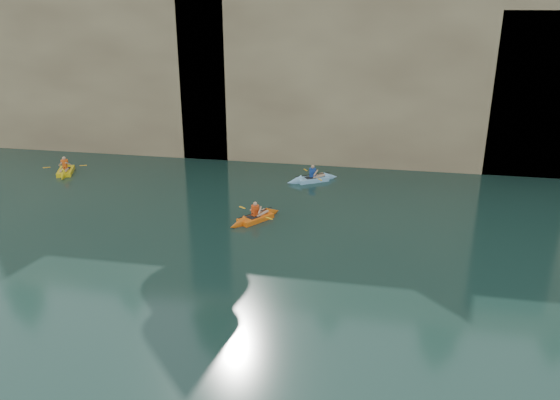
# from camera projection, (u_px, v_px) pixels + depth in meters

# --- Properties ---
(ground) EXTENTS (160.00, 160.00, 0.00)m
(ground) POSITION_uv_depth(u_px,v_px,m) (256.00, 388.00, 15.00)
(ground) COLOR black
(ground) RESTS_ON ground
(cliff) EXTENTS (70.00, 16.00, 12.00)m
(cliff) POSITION_uv_depth(u_px,v_px,m) (348.00, 56.00, 40.51)
(cliff) COLOR tan
(cliff) RESTS_ON ground
(cliff_slab_west) EXTENTS (26.00, 2.40, 10.56)m
(cliff_slab_west) POSITION_uv_depth(u_px,v_px,m) (48.00, 72.00, 37.52)
(cliff_slab_west) COLOR tan
(cliff_slab_west) RESTS_ON ground
(cliff_slab_center) EXTENTS (24.00, 2.40, 11.40)m
(cliff_slab_center) POSITION_uv_depth(u_px,v_px,m) (371.00, 74.00, 33.45)
(cliff_slab_center) COLOR tan
(cliff_slab_center) RESTS_ON ground
(sea_cave_west) EXTENTS (4.50, 1.00, 4.00)m
(sea_cave_west) POSITION_uv_depth(u_px,v_px,m) (76.00, 122.00, 37.71)
(sea_cave_west) COLOR black
(sea_cave_west) RESTS_ON ground
(sea_cave_center) EXTENTS (3.50, 1.00, 3.20)m
(sea_cave_center) POSITION_uv_depth(u_px,v_px,m) (274.00, 137.00, 35.35)
(sea_cave_center) COLOR black
(sea_cave_center) RESTS_ON ground
(sea_cave_east) EXTENTS (5.00, 1.00, 4.50)m
(sea_cave_east) POSITION_uv_depth(u_px,v_px,m) (503.00, 137.00, 32.62)
(sea_cave_east) COLOR black
(sea_cave_east) RESTS_ON ground
(kayaker_orange) EXTENTS (2.39, 2.98, 1.19)m
(kayaker_orange) POSITION_uv_depth(u_px,v_px,m) (255.00, 218.00, 26.20)
(kayaker_orange) COLOR #ED5E0F
(kayaker_orange) RESTS_ON ground
(kayaker_yellow) EXTENTS (2.38, 3.22, 1.30)m
(kayaker_yellow) POSITION_uv_depth(u_px,v_px,m) (66.00, 171.00, 33.27)
(kayaker_yellow) COLOR yellow
(kayaker_yellow) RESTS_ON ground
(kayaker_ltblue_mid) EXTENTS (3.10, 2.36, 1.22)m
(kayaker_ltblue_mid) POSITION_uv_depth(u_px,v_px,m) (312.00, 179.00, 31.80)
(kayaker_ltblue_mid) COLOR #82B7D9
(kayaker_ltblue_mid) RESTS_ON ground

